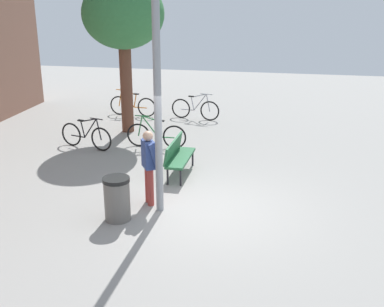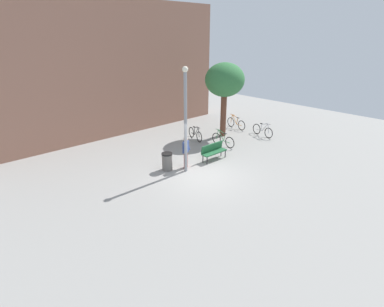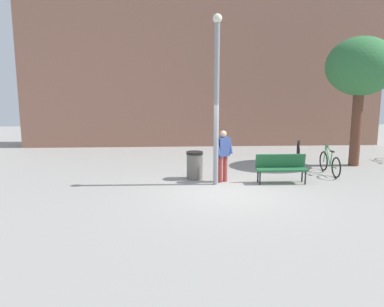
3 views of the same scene
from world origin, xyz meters
name	(u,v)px [view 2 (image 2 of 3)]	position (x,y,z in m)	size (l,w,h in m)	color
ground_plane	(203,176)	(0.00, 0.00, 0.00)	(36.00, 36.00, 0.00)	gray
building_facade	(103,70)	(0.00, 9.36, 4.30)	(17.83, 2.00, 8.59)	#9E6B56
lamppost	(185,116)	(-0.22, 1.00, 2.85)	(0.28, 0.28, 5.16)	gray
person_by_lamppost	(186,150)	(0.04, 1.30, 0.97)	(0.62, 0.50, 1.67)	#9E3833
park_bench	(213,150)	(1.88, 1.09, 0.55)	(1.61, 0.49, 0.92)	#236038
plaza_tree	(225,81)	(5.43, 3.57, 3.69)	(2.55, 2.55, 4.84)	brown
bicycle_green	(223,140)	(3.92, 2.20, 0.38)	(0.08, 1.81, 0.97)	black
bicycle_black	(195,134)	(3.44, 4.19, 0.38)	(0.54, 1.76, 0.97)	black
bicycle_silver	(263,131)	(7.35, 1.66, 0.38)	(0.33, 1.80, 0.97)	black
bicycle_orange	(236,123)	(7.41, 4.03, 0.38)	(0.22, 1.81, 0.97)	black
trash_bin	(167,161)	(-0.84, 1.73, 0.46)	(0.55, 0.55, 0.92)	#66605B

